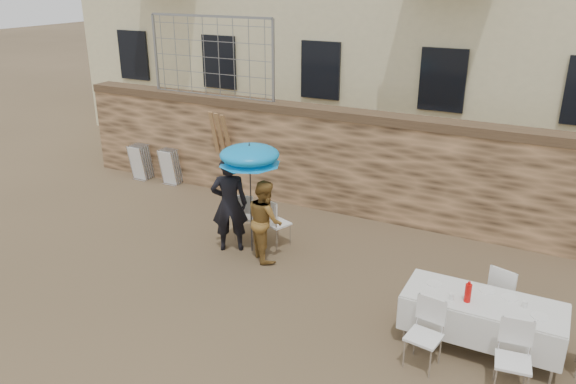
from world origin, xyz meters
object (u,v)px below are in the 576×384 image
at_px(man_suit, 229,204).
at_px(table_chair_back, 505,294).
at_px(banquet_table, 484,302).
at_px(table_chair_front_left, 424,335).
at_px(chair_stack_left, 145,160).
at_px(couple_chair_right, 277,222).
at_px(table_chair_front_right, 513,360).
at_px(umbrella, 250,158).
at_px(chair_stack_right, 173,165).
at_px(couple_chair_left, 246,215).
at_px(woman_dress, 265,220).
at_px(soda_bottle, 468,293).

relative_size(man_suit, table_chair_back, 1.91).
height_order(banquet_table, table_chair_front_left, table_chair_front_left).
bearing_deg(chair_stack_left, banquet_table, -21.08).
distance_m(couple_chair_right, table_chair_front_left, 4.09).
bearing_deg(chair_stack_left, table_chair_back, -16.08).
distance_m(couple_chair_right, table_chair_front_right, 5.04).
distance_m(umbrella, table_chair_front_left, 4.34).
distance_m(table_chair_back, chair_stack_right, 8.52).
bearing_deg(man_suit, chair_stack_right, -66.77).
xyz_separation_m(umbrella, table_chair_back, (4.50, -0.28, -1.35)).
bearing_deg(couple_chair_right, couple_chair_left, 20.75).
xyz_separation_m(man_suit, couple_chair_left, (-0.00, 0.55, -0.44)).
height_order(couple_chair_right, table_chair_front_left, same).
height_order(man_suit, couple_chair_right, man_suit).
height_order(banquet_table, table_chair_front_right, table_chair_front_right).
distance_m(banquet_table, table_chair_front_right, 0.94).
xyz_separation_m(banquet_table, table_chair_back, (0.20, 0.80, -0.25)).
relative_size(woman_dress, chair_stack_right, 1.63).
bearing_deg(chair_stack_left, couple_chair_right, -21.18).
relative_size(woman_dress, umbrella, 0.77).
height_order(couple_chair_left, table_chair_back, same).
height_order(umbrella, couple_chair_left, umbrella).
xyz_separation_m(umbrella, table_chair_front_left, (3.70, -1.83, -1.35)).
height_order(woman_dress, table_chair_back, woman_dress).
distance_m(soda_bottle, table_chair_front_left, 0.84).
bearing_deg(banquet_table, soda_bottle, -143.13).
height_order(man_suit, table_chair_back, man_suit).
bearing_deg(umbrella, chair_stack_right, 147.38).
bearing_deg(woman_dress, soda_bottle, -154.80).
bearing_deg(man_suit, umbrella, 164.16).
distance_m(couple_chair_left, table_chair_front_left, 4.69).
relative_size(man_suit, table_chair_front_left, 1.91).
distance_m(man_suit, table_chair_front_left, 4.47).
bearing_deg(chair_stack_right, couple_chair_left, -30.11).
bearing_deg(man_suit, couple_chair_left, -119.88).
bearing_deg(chair_stack_left, table_chair_front_right, -24.00).
bearing_deg(woman_dress, table_chair_back, -140.50).
distance_m(man_suit, woman_dress, 0.77).
bearing_deg(banquet_table, chair_stack_left, 158.92).
xyz_separation_m(couple_chair_right, table_chair_front_left, (3.40, -2.28, 0.00)).
xyz_separation_m(couple_chair_left, couple_chair_right, (0.70, 0.00, 0.00)).
bearing_deg(table_chair_front_right, table_chair_back, 93.39).
height_order(woman_dress, table_chair_front_left, woman_dress).
distance_m(umbrella, chair_stack_right, 4.51).
xyz_separation_m(woman_dress, soda_bottle, (3.75, -1.13, 0.16)).
bearing_deg(banquet_table, couple_chair_left, 161.94).
height_order(woman_dress, umbrella, umbrella).
bearing_deg(chair_stack_right, woman_dress, -31.34).
bearing_deg(chair_stack_right, soda_bottle, -24.70).
distance_m(table_chair_front_right, table_chair_back, 1.58).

